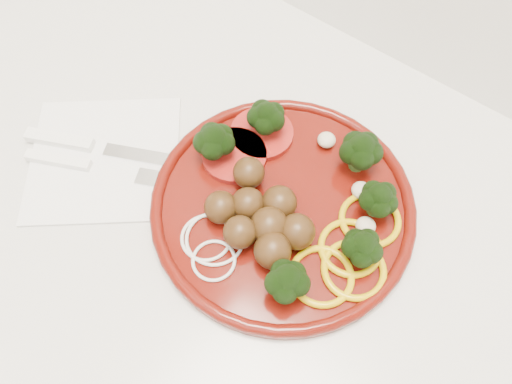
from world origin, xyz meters
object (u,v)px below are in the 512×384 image
Objects in this scene: plate at (286,204)px; knife at (88,145)px; napkin at (105,158)px; fork at (76,164)px.

plate is 1.49× the size of knife.
napkin is 0.99× the size of fork.
plate is at bearing -1.74° from fork.
napkin is 0.88× the size of knife.
plate reaches higher than fork.
knife is (-0.03, -0.00, 0.01)m from napkin.
knife is at bearing -161.80° from plate.
napkin is (-0.21, -0.08, -0.02)m from plate.
fork is at bearing -155.42° from plate.
fork is at bearing -97.00° from knife.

